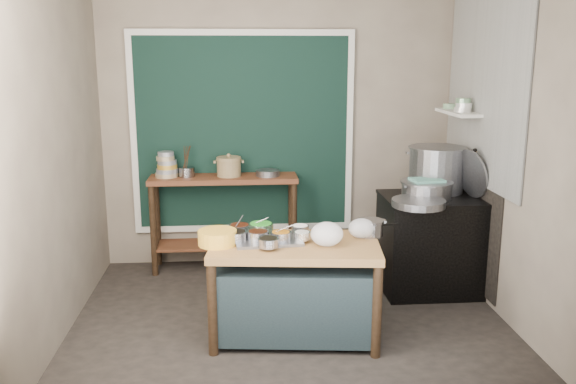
{
  "coord_description": "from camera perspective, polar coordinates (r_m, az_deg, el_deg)",
  "views": [
    {
      "loc": [
        -0.38,
        -4.63,
        2.14
      ],
      "look_at": [
        0.01,
        0.25,
        1.02
      ],
      "focal_mm": 38.0,
      "sensor_mm": 36.0,
      "label": 1
    }
  ],
  "objects": [
    {
      "name": "wall_shelf",
      "position": [
        5.86,
        15.66,
        7.17
      ],
      "size": [
        0.22,
        0.7,
        0.03
      ],
      "primitive_type": "cube",
      "color": "beige",
      "rests_on": "right_wall"
    },
    {
      "name": "shallow_pan",
      "position": [
        5.21,
        12.12,
        -1.01
      ],
      "size": [
        0.54,
        0.54,
        0.06
      ],
      "primitive_type": "cylinder",
      "rotation": [
        0.0,
        0.0,
        0.24
      ],
      "color": "gray",
      "rests_on": "stove_top"
    },
    {
      "name": "right_wall",
      "position": [
        5.15,
        20.1,
        3.9
      ],
      "size": [
        0.02,
        3.0,
        2.8
      ],
      "primitive_type": "cube",
      "color": "gray",
      "rests_on": "floor"
    },
    {
      "name": "utensil_cup",
      "position": [
        6.04,
        -9.44,
        1.85
      ],
      "size": [
        0.16,
        0.16,
        0.09
      ],
      "primitive_type": "cylinder",
      "rotation": [
        0.0,
        0.0,
        0.02
      ],
      "color": "gray",
      "rests_on": "back_counter"
    },
    {
      "name": "curtain_frame",
      "position": [
        6.14,
        -4.24,
        5.51
      ],
      "size": [
        2.22,
        0.03,
        2.02
      ],
      "primitive_type": null,
      "color": "beige",
      "rests_on": "back_wall"
    },
    {
      "name": "saucepan",
      "position": [
        4.78,
        7.64,
        -3.32
      ],
      "size": [
        0.26,
        0.26,
        0.12
      ],
      "primitive_type": null,
      "rotation": [
        0.0,
        0.0,
        0.2
      ],
      "color": "gray",
      "rests_on": "prep_table"
    },
    {
      "name": "condiment_tray",
      "position": [
        4.6,
        -1.91,
        -4.5
      ],
      "size": [
        0.52,
        0.4,
        0.02
      ],
      "primitive_type": "cube",
      "rotation": [
        0.0,
        0.0,
        0.09
      ],
      "color": "gray",
      "rests_on": "prep_table"
    },
    {
      "name": "floor",
      "position": [
        5.12,
        0.15,
        -11.9
      ],
      "size": [
        3.5,
        3.0,
        0.02
      ],
      "primitive_type": "cube",
      "color": "#2C2621",
      "rests_on": "ground"
    },
    {
      "name": "tile_panel",
      "position": [
        5.6,
        17.89,
        9.36
      ],
      "size": [
        0.02,
        1.7,
        1.7
      ],
      "primitive_type": "cube",
      "color": "#B2B2AA",
      "rests_on": "right_wall"
    },
    {
      "name": "back_wall",
      "position": [
        6.2,
        -1.0,
        6.07
      ],
      "size": [
        3.5,
        0.02,
        2.8
      ],
      "primitive_type": "cube",
      "color": "gray",
      "rests_on": "floor"
    },
    {
      "name": "curtain_panel",
      "position": [
        6.15,
        -4.24,
        5.52
      ],
      "size": [
        2.1,
        0.02,
        1.9
      ],
      "primitive_type": "cube",
      "color": "black",
      "rests_on": "back_wall"
    },
    {
      "name": "bowl_stack",
      "position": [
        6.06,
        -11.3,
        2.41
      ],
      "size": [
        0.22,
        0.22,
        0.25
      ],
      "color": "tan",
      "rests_on": "back_counter"
    },
    {
      "name": "back_counter",
      "position": [
        6.14,
        -5.96,
        -2.87
      ],
      "size": [
        1.45,
        0.4,
        0.95
      ],
      "primitive_type": "cube",
      "color": "#562B18",
      "rests_on": "floor"
    },
    {
      "name": "yellow_basin",
      "position": [
        4.54,
        -6.62,
        -4.25
      ],
      "size": [
        0.31,
        0.31,
        0.11
      ],
      "primitive_type": "cylinder",
      "rotation": [
        0.0,
        0.0,
        0.09
      ],
      "color": "yellow",
      "rests_on": "prep_table"
    },
    {
      "name": "wide_bowl",
      "position": [
        6.01,
        -1.91,
        1.79
      ],
      "size": [
        0.31,
        0.31,
        0.06
      ],
      "primitive_type": "cylinder",
      "rotation": [
        0.0,
        0.0,
        0.43
      ],
      "color": "gray",
      "rests_on": "back_counter"
    },
    {
      "name": "stove_block",
      "position": [
        5.72,
        13.33,
        -4.86
      ],
      "size": [
        0.9,
        0.68,
        0.85
      ],
      "primitive_type": "cube",
      "color": "black",
      "rests_on": "floor"
    },
    {
      "name": "soot_patch",
      "position": [
        5.87,
        16.8,
        -1.83
      ],
      "size": [
        0.01,
        1.3,
        1.3
      ],
      "primitive_type": "cube",
      "color": "black",
      "rests_on": "right_wall"
    },
    {
      "name": "ceramic_crock",
      "position": [
        6.02,
        -5.56,
        2.29
      ],
      "size": [
        0.26,
        0.26,
        0.17
      ],
      "primitive_type": null,
      "rotation": [
        0.0,
        0.0,
        0.02
      ],
      "color": "olive",
      "rests_on": "back_counter"
    },
    {
      "name": "shelf_bowl_stack",
      "position": [
        5.75,
        16.08,
        7.78
      ],
      "size": [
        0.16,
        0.16,
        0.12
      ],
      "color": "silver",
      "rests_on": "wall_shelf"
    },
    {
      "name": "pot_lid",
      "position": [
        5.61,
        16.77,
        1.67
      ],
      "size": [
        0.22,
        0.46,
        0.44
      ],
      "primitive_type": "cylinder",
      "rotation": [
        0.0,
        1.36,
        0.26
      ],
      "color": "gray",
      "rests_on": "stove_top"
    },
    {
      "name": "prep_table",
      "position": [
        4.69,
        0.67,
        -9.15
      ],
      "size": [
        1.32,
        0.85,
        0.75
      ],
      "primitive_type": "cube",
      "rotation": [
        0.0,
        0.0,
        -0.11
      ],
      "color": "olive",
      "rests_on": "floor"
    },
    {
      "name": "stock_pot",
      "position": [
        5.78,
        13.7,
        2.08
      ],
      "size": [
        0.66,
        0.66,
        0.42
      ],
      "primitive_type": null,
      "rotation": [
        0.0,
        0.0,
        -0.27
      ],
      "color": "gray",
      "rests_on": "stove_top"
    },
    {
      "name": "green_cloth",
      "position": [
        5.5,
        12.87,
        1.1
      ],
      "size": [
        0.3,
        0.24,
        0.02
      ],
      "primitive_type": "cube",
      "rotation": [
        0.0,
        0.0,
        0.13
      ],
      "color": "#65AF9B",
      "rests_on": "steamer"
    },
    {
      "name": "left_wall",
      "position": [
        4.89,
        -20.92,
        3.38
      ],
      "size": [
        0.02,
        3.0,
        2.8
      ],
      "primitive_type": "cube",
      "color": "gray",
      "rests_on": "floor"
    },
    {
      "name": "steamer",
      "position": [
        5.52,
        12.83,
        0.22
      ],
      "size": [
        0.61,
        0.61,
        0.15
      ],
      "primitive_type": null,
      "rotation": [
        0.0,
        0.0,
        0.36
      ],
      "color": "gray",
      "rests_on": "stove_top"
    },
    {
      "name": "stove_top",
      "position": [
        5.61,
        13.56,
        -0.57
      ],
      "size": [
        0.92,
        0.69,
        0.03
      ],
      "primitive_type": "cube",
      "color": "black",
      "rests_on": "stove_block"
    },
    {
      "name": "condiment_bowls",
      "position": [
        4.61,
        -2.38,
        -3.88
      ],
      "size": [
        0.66,
        0.52,
        0.08
      ],
      "color": "gray",
      "rests_on": "condiment_tray"
    },
    {
      "name": "shelf_bowl_green",
      "position": [
        6.09,
        14.9,
        7.77
      ],
      "size": [
        0.15,
        0.15,
        0.05
      ],
      "primitive_type": "cylinder",
      "rotation": [
        0.0,
        0.0,
        0.14
      ],
      "color": "gray",
      "rests_on": "wall_shelf"
    },
    {
      "name": "plastic_bag_a",
      "position": [
        4.48,
        3.66,
        -3.95
      ],
      "size": [
        0.28,
        0.25,
        0.18
      ],
      "primitive_type": "ellipsoid",
      "rotation": [
        0.0,
        0.0,
        -0.23
      ],
      "color": "white",
      "rests_on": "prep_table"
    },
    {
      "name": "plastic_bag_b",
      "position": [
        4.7,
        6.9,
        -3.39
      ],
      "size": [
        0.23,
        0.21,
        0.15
      ],
      "primitive_type": "ellipsoid",
      "rotation": [
        0.0,
        0.0,
        0.18
      ],
      "color": "white",
      "rests_on": "prep_table"
    }
  ]
}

